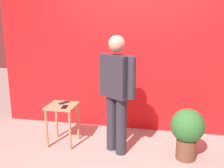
# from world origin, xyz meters

# --- Properties ---
(ground_plane) EXTENTS (12.00, 12.00, 0.00)m
(ground_plane) POSITION_xyz_m (0.00, 0.00, 0.00)
(ground_plane) COLOR #9E9991
(back_wall_red) EXTENTS (4.69, 0.12, 2.62)m
(back_wall_red) POSITION_xyz_m (0.00, 1.22, 1.31)
(back_wall_red) COLOR red
(back_wall_red) RESTS_ON ground_plane
(standing_person) EXTENTS (0.58, 0.44, 1.61)m
(standing_person) POSITION_xyz_m (-0.18, 0.32, 0.90)
(standing_person) COLOR #2D2D38
(standing_person) RESTS_ON ground_plane
(side_table) EXTENTS (0.41, 0.41, 0.60)m
(side_table) POSITION_xyz_m (-1.00, 0.40, 0.47)
(side_table) COLOR tan
(side_table) RESTS_ON ground_plane
(cell_phone) EXTENTS (0.09, 0.15, 0.01)m
(cell_phone) POSITION_xyz_m (-0.92, 0.31, 0.60)
(cell_phone) COLOR black
(cell_phone) RESTS_ON side_table
(tv_remote) EXTENTS (0.12, 0.17, 0.02)m
(tv_remote) POSITION_xyz_m (-1.00, 0.48, 0.61)
(tv_remote) COLOR black
(tv_remote) RESTS_ON side_table
(potted_plant) EXTENTS (0.44, 0.44, 0.69)m
(potted_plant) POSITION_xyz_m (0.75, 0.30, 0.41)
(potted_plant) COLOR brown
(potted_plant) RESTS_ON ground_plane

